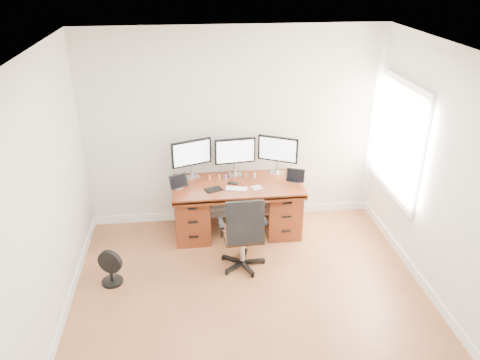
{
  "coord_description": "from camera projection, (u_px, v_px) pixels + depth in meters",
  "views": [
    {
      "loc": [
        -0.6,
        -3.66,
        3.48
      ],
      "look_at": [
        0.0,
        1.5,
        0.95
      ],
      "focal_mm": 35.0,
      "sensor_mm": 36.0,
      "label": 1
    }
  ],
  "objects": [
    {
      "name": "desk",
      "position": [
        237.0,
        206.0,
        6.31
      ],
      "size": [
        1.7,
        0.8,
        0.75
      ],
      "color": "#5D2612",
      "rests_on": "ground"
    },
    {
      "name": "floor_fan",
      "position": [
        111.0,
        268.0,
        5.39
      ],
      "size": [
        0.29,
        0.25,
        0.43
      ],
      "rotation": [
        0.0,
        0.0,
        -0.41
      ],
      "color": "black",
      "rests_on": "ground"
    },
    {
      "name": "monitor_left",
      "position": [
        191.0,
        154.0,
        6.16
      ],
      "size": [
        0.53,
        0.22,
        0.53
      ],
      "rotation": [
        0.0,
        0.0,
        0.35
      ],
      "color": "silver",
      "rests_on": "desk"
    },
    {
      "name": "tablet_left",
      "position": [
        178.0,
        183.0,
        5.97
      ],
      "size": [
        0.24,
        0.17,
        0.19
      ],
      "rotation": [
        0.0,
        0.0,
        0.46
      ],
      "color": "silver",
      "rests_on": "desk"
    },
    {
      "name": "phone",
      "position": [
        233.0,
        183.0,
        6.14
      ],
      "size": [
        0.16,
        0.12,
        0.01
      ],
      "primitive_type": "cube",
      "rotation": [
        0.0,
        0.0,
        -0.38
      ],
      "color": "black",
      "rests_on": "desk"
    },
    {
      "name": "ground",
      "position": [
        257.0,
        325.0,
        4.85
      ],
      "size": [
        4.5,
        4.5,
        0.0
      ],
      "primitive_type": "plane",
      "color": "brown",
      "rests_on": "ground"
    },
    {
      "name": "monitor_center",
      "position": [
        235.0,
        152.0,
        6.22
      ],
      "size": [
        0.55,
        0.16,
        0.53
      ],
      "rotation": [
        0.0,
        0.0,
        0.1
      ],
      "color": "silver",
      "rests_on": "desk"
    },
    {
      "name": "figurine_blue",
      "position": [
        255.0,
        175.0,
        6.27
      ],
      "size": [
        0.03,
        0.03,
        0.07
      ],
      "color": "#5FA3EA",
      "rests_on": "desk"
    },
    {
      "name": "figurine_orange",
      "position": [
        209.0,
        177.0,
        6.21
      ],
      "size": [
        0.03,
        0.03,
        0.07
      ],
      "color": "#F38659",
      "rests_on": "desk"
    },
    {
      "name": "tablet_right",
      "position": [
        296.0,
        177.0,
        6.13
      ],
      "size": [
        0.25,
        0.15,
        0.19
      ],
      "rotation": [
        0.0,
        0.0,
        -0.36
      ],
      "color": "silver",
      "rests_on": "desk"
    },
    {
      "name": "keyboard",
      "position": [
        236.0,
        189.0,
        5.98
      ],
      "size": [
        0.29,
        0.19,
        0.01
      ],
      "primitive_type": "cube",
      "rotation": [
        0.0,
        0.0,
        -0.27
      ],
      "color": "silver",
      "rests_on": "desk"
    },
    {
      "name": "trackpad",
      "position": [
        257.0,
        188.0,
        6.01
      ],
      "size": [
        0.15,
        0.15,
        0.01
      ],
      "primitive_type": "cube",
      "rotation": [
        0.0,
        0.0,
        0.24
      ],
      "color": "silver",
      "rests_on": "desk"
    },
    {
      "name": "figurine_yellow",
      "position": [
        219.0,
        177.0,
        6.22
      ],
      "size": [
        0.03,
        0.03,
        0.07
      ],
      "color": "#D7C063",
      "rests_on": "desk"
    },
    {
      "name": "figurine_brown",
      "position": [
        246.0,
        176.0,
        6.26
      ],
      "size": [
        0.03,
        0.03,
        0.07
      ],
      "color": "#986C50",
      "rests_on": "desk"
    },
    {
      "name": "drawing_tablet",
      "position": [
        214.0,
        189.0,
        5.97
      ],
      "size": [
        0.25,
        0.2,
        0.01
      ],
      "primitive_type": "cube",
      "rotation": [
        0.0,
        0.0,
        0.37
      ],
      "color": "black",
      "rests_on": "desk"
    },
    {
      "name": "right_wall",
      "position": [
        459.0,
        195.0,
        4.56
      ],
      "size": [
        0.1,
        4.5,
        2.7
      ],
      "color": "silver",
      "rests_on": "ground"
    },
    {
      "name": "monitor_right",
      "position": [
        278.0,
        150.0,
        6.28
      ],
      "size": [
        0.51,
        0.28,
        0.53
      ],
      "rotation": [
        0.0,
        0.0,
        -0.46
      ],
      "color": "silver",
      "rests_on": "desk"
    },
    {
      "name": "office_chair",
      "position": [
        243.0,
        245.0,
        5.6
      ],
      "size": [
        0.58,
        0.55,
        1.0
      ],
      "rotation": [
        0.0,
        0.0,
        0.04
      ],
      "color": "black",
      "rests_on": "ground"
    },
    {
      "name": "figurine_purple",
      "position": [
        226.0,
        177.0,
        6.23
      ],
      "size": [
        0.03,
        0.03,
        0.07
      ],
      "color": "#8464C9",
      "rests_on": "desk"
    },
    {
      "name": "back_wall",
      "position": [
        234.0,
        129.0,
        6.27
      ],
      "size": [
        4.0,
        0.1,
        2.7
      ],
      "primitive_type": "cube",
      "color": "silver",
      "rests_on": "ground"
    }
  ]
}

